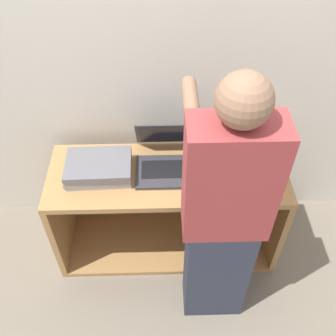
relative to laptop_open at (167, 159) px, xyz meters
name	(u,v)px	position (x,y,z in m)	size (l,w,h in m)	color
ground_plane	(169,275)	(0.00, -0.32, -0.75)	(12.00, 12.00, 0.00)	#756B5B
wall_back	(166,63)	(0.00, 0.30, 0.45)	(8.00, 0.05, 2.40)	beige
cart	(167,202)	(0.00, 0.00, -0.40)	(1.39, 0.51, 0.70)	#A87A47
laptop_open	(167,159)	(0.00, 0.00, 0.00)	(0.36, 0.38, 0.25)	#333338
laptop_stack_left	(99,168)	(-0.39, -0.06, 0.00)	(0.38, 0.28, 0.11)	#B7B7BC
laptop_stack_right	(236,167)	(0.39, -0.06, -0.01)	(0.39, 0.28, 0.08)	#232326
person	(223,220)	(0.26, -0.49, 0.07)	(0.40, 0.53, 1.63)	#2D3342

